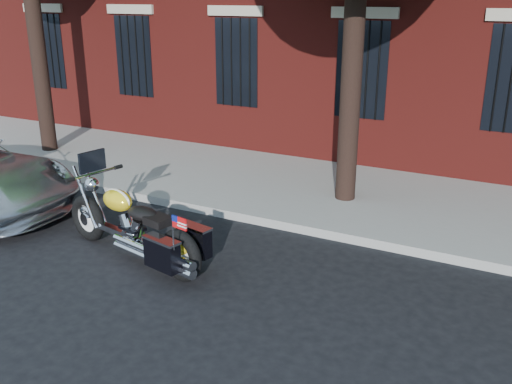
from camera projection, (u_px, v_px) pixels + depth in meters
The scene contains 4 objects.
ground at pixel (246, 261), 8.35m from camera, with size 120.00×120.00×0.00m, color black.
curb at pixel (285, 225), 9.48m from camera, with size 40.00×0.16×0.15m, color gray.
sidewalk at pixel (326, 192), 11.05m from camera, with size 40.00×3.60×0.15m, color gray.
motorcycle at pixel (136, 230), 8.16m from camera, with size 2.87×1.25×1.51m.
Camera 1 is at (3.65, -6.62, 3.71)m, focal length 40.00 mm.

